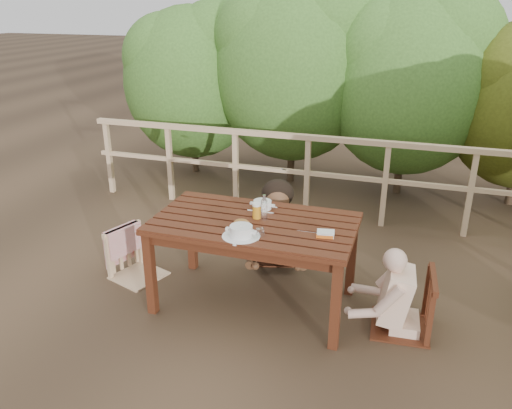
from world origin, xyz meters
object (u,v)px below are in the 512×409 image
(soup_near, at_px, (241,232))
(tumbler, at_px, (260,233))
(table, at_px, (254,263))
(bottle, at_px, (264,208))
(chair_left, at_px, (135,235))
(beer_glass, at_px, (257,212))
(chair_right, at_px, (406,276))
(diner_right, at_px, (411,266))
(chair_far, at_px, (277,221))
(soup_far, at_px, (262,205))
(butter_tub, at_px, (326,235))
(woman, at_px, (278,195))
(bread_roll, at_px, (242,224))

(soup_near, distance_m, tumbler, 0.15)
(table, relative_size, bottle, 7.06)
(chair_left, relative_size, beer_glass, 6.03)
(bottle, bearing_deg, chair_right, -1.29)
(diner_right, height_order, bottle, diner_right)
(chair_left, distance_m, diner_right, 2.45)
(chair_far, xyz_separation_m, chair_right, (1.27, -0.83, 0.06))
(diner_right, distance_m, soup_far, 1.32)
(chair_far, distance_m, butter_tub, 1.22)
(chair_far, distance_m, chair_right, 1.52)
(chair_right, bearing_deg, soup_near, -79.18)
(butter_tub, bearing_deg, chair_far, 115.27)
(chair_far, bearing_deg, woman, 74.38)
(table, relative_size, woman, 1.21)
(table, height_order, chair_right, chair_right)
(woman, bearing_deg, bread_roll, 73.79)
(bread_roll, bearing_deg, bottle, 56.44)
(soup_far, bearing_deg, chair_far, 93.14)
(chair_far, xyz_separation_m, soup_near, (0.04, -1.15, 0.40))
(diner_right, distance_m, bottle, 1.23)
(diner_right, relative_size, bread_roll, 8.16)
(chair_far, bearing_deg, table, -102.65)
(table, xyz_separation_m, chair_far, (-0.04, 0.84, 0.03))
(soup_near, xyz_separation_m, bottle, (0.08, 0.35, 0.07))
(chair_far, height_order, soup_near, soup_near)
(chair_far, distance_m, diner_right, 1.55)
(soup_far, distance_m, bottle, 0.25)
(woman, xyz_separation_m, diner_right, (1.30, -0.85, -0.12))
(chair_far, bearing_deg, tumbler, -96.46)
(tumbler, bearing_deg, bread_roll, 150.37)
(chair_far, distance_m, beer_glass, 0.89)
(bottle, bearing_deg, butter_tub, -15.82)
(woman, relative_size, soup_far, 5.19)
(table, height_order, diner_right, diner_right)
(diner_right, bearing_deg, tumbler, 99.81)
(diner_right, xyz_separation_m, soup_far, (-1.27, 0.25, 0.24))
(chair_left, xyz_separation_m, soup_near, (1.18, -0.39, 0.38))
(chair_right, bearing_deg, bottle, -95.04)
(chair_far, height_order, tumbler, tumbler)
(tumbler, bearing_deg, chair_far, 99.16)
(woman, distance_m, tumbler, 1.14)
(chair_left, bearing_deg, soup_far, -62.13)
(chair_far, distance_m, soup_far, 0.70)
(soup_far, xyz_separation_m, butter_tub, (0.62, -0.38, -0.02))
(bread_roll, bearing_deg, table, 70.16)
(soup_near, distance_m, bottle, 0.36)
(butter_tub, bearing_deg, chair_right, 2.40)
(woman, bearing_deg, soup_far, 77.41)
(bottle, relative_size, butter_tub, 1.76)
(soup_near, height_order, soup_far, soup_near)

